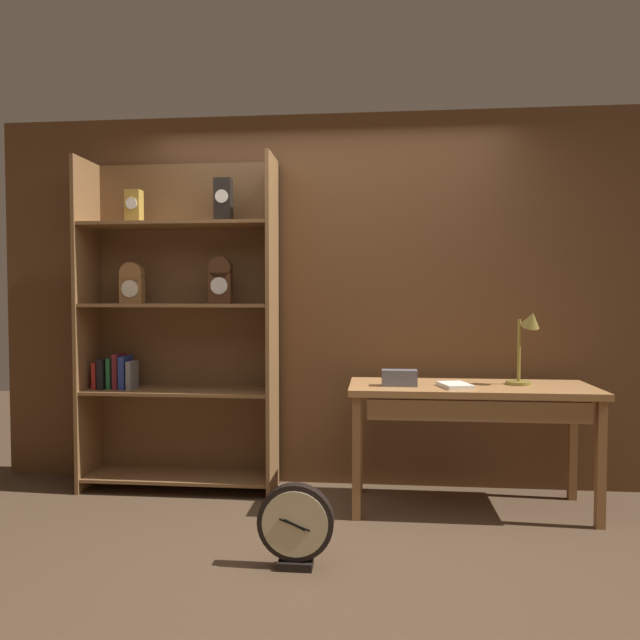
# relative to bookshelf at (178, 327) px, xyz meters

# --- Properties ---
(ground_plane) EXTENTS (10.00, 10.00, 0.00)m
(ground_plane) POSITION_rel_bookshelf_xyz_m (1.04, -1.16, -1.11)
(ground_plane) COLOR #4C3826
(back_wood_panel) EXTENTS (4.80, 0.05, 2.60)m
(back_wood_panel) POSITION_rel_bookshelf_xyz_m (1.04, 0.21, 0.19)
(back_wood_panel) COLOR brown
(back_wood_panel) RESTS_ON ground
(bookshelf) EXTENTS (1.32, 0.39, 2.26)m
(bookshelf) POSITION_rel_bookshelf_xyz_m (0.00, 0.00, 0.00)
(bookshelf) COLOR brown
(bookshelf) RESTS_ON ground
(workbench) EXTENTS (1.49, 0.59, 0.78)m
(workbench) POSITION_rel_bookshelf_xyz_m (1.94, -0.27, -0.43)
(workbench) COLOR #9E6B3D
(workbench) RESTS_ON ground
(desk_lamp) EXTENTS (0.21, 0.21, 0.47)m
(desk_lamp) POSITION_rel_bookshelf_xyz_m (2.29, -0.22, -0.05)
(desk_lamp) COLOR olive
(desk_lamp) RESTS_ON workbench
(toolbox_small) EXTENTS (0.22, 0.10, 0.10)m
(toolbox_small) POSITION_rel_bookshelf_xyz_m (1.50, -0.33, -0.29)
(toolbox_small) COLOR #595960
(toolbox_small) RESTS_ON workbench
(open_repair_manual) EXTENTS (0.21, 0.25, 0.02)m
(open_repair_manual) POSITION_rel_bookshelf_xyz_m (1.84, -0.35, -0.32)
(open_repair_manual) COLOR silver
(open_repair_manual) RESTS_ON workbench
(round_clock_large) EXTENTS (0.37, 0.11, 0.41)m
(round_clock_large) POSITION_rel_bookshelf_xyz_m (0.97, -1.15, -0.90)
(round_clock_large) COLOR black
(round_clock_large) RESTS_ON ground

